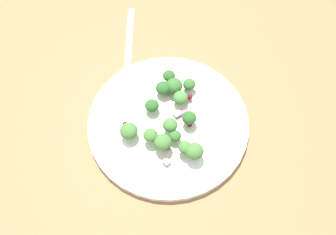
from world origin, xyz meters
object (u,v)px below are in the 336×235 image
Objects in this scene: broccoli_floret_1 at (163,88)px; broccoli_floret_2 at (175,136)px; broccoli_floret_0 at (169,76)px; plate at (168,123)px; fork at (129,50)px.

broccoli_floret_1 is 1.29× the size of broccoli_floret_2.
plate is at bearing 98.53° from broccoli_floret_0.
plate is 1.45× the size of fork.
broccoli_floret_2 is at bearing 104.51° from broccoli_floret_0.
broccoli_floret_2 is (-3.43, 8.63, -0.11)cm from broccoli_floret_1.
broccoli_floret_0 reaches higher than fork.
broccoli_floret_2 is 21.35cm from fork.
broccoli_floret_0 reaches higher than broccoli_floret_1.
broccoli_floret_2 reaches higher than fork.
broccoli_floret_1 is 12.54cm from fork.
broccoli_floret_0 is 11.46cm from fork.
plate is at bearing -62.47° from broccoli_floret_2.
broccoli_floret_0 is at bearing 143.17° from fork.
broccoli_floret_1 is 9.29cm from broccoli_floret_2.
plate is 10.41× the size of broccoli_floret_1.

